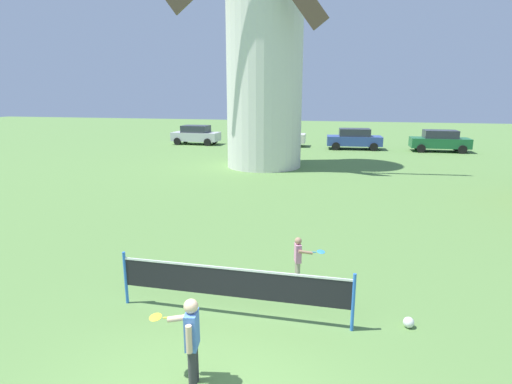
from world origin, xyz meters
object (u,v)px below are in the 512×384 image
(player_far, at_px, (299,257))
(parked_car_green, at_px, (440,141))
(windmill, at_px, (265,27))
(stray_ball, at_px, (409,322))
(player_near, at_px, (191,337))
(parked_car_cream, at_px, (279,136))
(parked_car_blue, at_px, (354,139))
(tennis_net, at_px, (232,283))
(parked_car_silver, at_px, (196,135))

(player_far, xyz_separation_m, parked_car_green, (7.34, 23.51, 0.21))
(windmill, relative_size, parked_car_green, 3.95)
(player_far, height_order, stray_ball, player_far)
(windmill, xyz_separation_m, player_near, (2.78, -18.29, -6.88))
(parked_car_cream, bearing_deg, stray_ball, -74.99)
(stray_ball, relative_size, parked_car_blue, 0.05)
(player_near, relative_size, stray_ball, 6.95)
(tennis_net, height_order, stray_ball, tennis_net)
(tennis_net, bearing_deg, player_near, -91.33)
(tennis_net, xyz_separation_m, player_far, (1.05, 1.76, -0.08))
(parked_car_silver, bearing_deg, parked_car_blue, -1.05)
(player_near, bearing_deg, player_far, 73.60)
(player_near, xyz_separation_m, parked_car_green, (8.43, 27.22, 0.04))
(stray_ball, height_order, parked_car_blue, parked_car_blue)
(player_near, bearing_deg, parked_car_silver, 110.94)
(tennis_net, distance_m, player_near, 1.96)
(stray_ball, distance_m, parked_car_green, 25.47)
(player_near, height_order, stray_ball, player_near)
(tennis_net, height_order, player_near, player_near)
(tennis_net, bearing_deg, parked_car_green, 71.64)
(windmill, bearing_deg, player_near, -81.37)
(parked_car_cream, bearing_deg, windmill, -85.28)
(stray_ball, distance_m, parked_car_silver, 28.69)
(tennis_net, bearing_deg, parked_car_cream, 97.94)
(windmill, distance_m, stray_ball, 18.70)
(tennis_net, bearing_deg, stray_ball, 5.91)
(stray_ball, xyz_separation_m, parked_car_green, (5.15, 24.93, 0.71))
(parked_car_cream, xyz_separation_m, parked_car_blue, (5.92, -0.61, -0.00))
(parked_car_cream, bearing_deg, parked_car_blue, -5.89)
(parked_car_silver, distance_m, parked_car_blue, 12.86)
(parked_car_cream, distance_m, parked_car_green, 12.01)
(windmill, distance_m, player_far, 16.65)
(player_far, distance_m, stray_ball, 2.66)
(stray_ball, bearing_deg, player_far, 146.98)
(windmill, bearing_deg, parked_car_silver, 130.15)
(player_near, bearing_deg, parked_car_blue, 85.04)
(tennis_net, distance_m, player_far, 2.05)
(player_near, relative_size, parked_car_blue, 0.33)
(player_near, xyz_separation_m, player_far, (1.09, 3.71, -0.17))
(tennis_net, xyz_separation_m, stray_ball, (3.23, 0.34, -0.58))
(tennis_net, xyz_separation_m, player_near, (-0.05, -1.96, 0.09))
(parked_car_silver, xyz_separation_m, parked_car_blue, (12.86, -0.24, 0.00))
(parked_car_silver, xyz_separation_m, parked_car_cream, (6.94, 0.37, 0.00))
(windmill, height_order, player_near, windmill)
(tennis_net, bearing_deg, windmill, 99.80)
(parked_car_cream, bearing_deg, parked_car_silver, -176.92)
(tennis_net, relative_size, parked_car_green, 1.10)
(stray_ball, bearing_deg, parked_car_cream, 105.01)
(windmill, xyz_separation_m, parked_car_silver, (-7.73, 9.16, -6.85))
(player_far, height_order, parked_car_blue, parked_car_blue)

